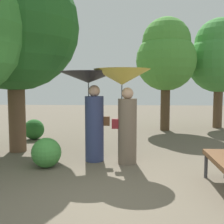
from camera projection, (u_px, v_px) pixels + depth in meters
name	position (u px, v px, depth m)	size (l,w,h in m)	color
ground_plane	(103.00, 199.00, 3.94)	(40.00, 40.00, 0.00)	brown
person_left	(91.00, 98.00, 5.85)	(1.22, 1.22, 1.92)	navy
person_right	(124.00, 95.00, 5.64)	(1.17, 1.17, 1.96)	#6B5B4C
tree_near_left	(14.00, 15.00, 6.55)	(3.11, 3.11, 5.12)	brown
tree_near_right	(220.00, 56.00, 10.53)	(2.38, 2.38, 4.21)	brown
tree_mid_right	(166.00, 55.00, 9.88)	(2.15, 2.15, 4.07)	#4C3823
bush_path_left	(34.00, 129.00, 8.36)	(0.62, 0.62, 0.62)	#235B23
bush_path_right	(46.00, 153.00, 5.46)	(0.59, 0.59, 0.59)	#428C3D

